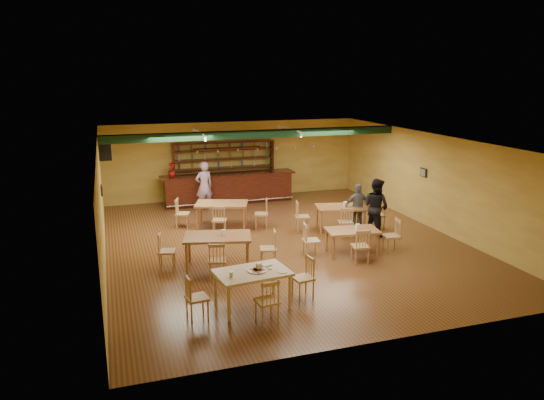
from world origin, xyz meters
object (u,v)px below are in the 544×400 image
object	(u,v)px
bar_counter	(228,188)
dining_table_b	(340,218)
dining_table_a	(222,215)
near_table	(252,289)
patron_bar	(204,186)
patron_right_a	(376,207)
dining_table_c	(218,251)
dining_table_d	(352,242)

from	to	relation	value
bar_counter	dining_table_b	xyz separation A→B (m)	(2.56, -4.50, -0.19)
dining_table_a	dining_table_b	bearing A→B (deg)	-2.67
bar_counter	near_table	world-z (taller)	bar_counter
near_table	dining_table_b	bearing A→B (deg)	40.26
patron_bar	patron_right_a	size ratio (longest dim) A/B	1.01
bar_counter	patron_bar	world-z (taller)	patron_bar
bar_counter	patron_bar	distance (m)	1.40
dining_table_b	patron_bar	xyz separation A→B (m)	(-3.64, 3.68, 0.51)
bar_counter	dining_table_b	bearing A→B (deg)	-60.36
dining_table_b	bar_counter	bearing A→B (deg)	132.37
dining_table_a	patron_right_a	bearing A→B (deg)	-8.05
dining_table_c	dining_table_d	size ratio (longest dim) A/B	1.20
dining_table_a	dining_table_c	world-z (taller)	dining_table_c
bar_counter	patron_bar	xyz separation A→B (m)	(-1.08, -0.83, 0.32)
near_table	dining_table_d	bearing A→B (deg)	26.90
dining_table_d	near_table	size ratio (longest dim) A/B	0.92
patron_right_a	dining_table_c	bearing A→B (deg)	81.58
dining_table_c	patron_bar	world-z (taller)	patron_bar
dining_table_d	patron_bar	distance (m)	6.58
dining_table_b	near_table	bearing A→B (deg)	-119.90
dining_table_a	patron_bar	world-z (taller)	patron_bar
bar_counter	dining_table_b	size ratio (longest dim) A/B	3.37
bar_counter	dining_table_d	world-z (taller)	bar_counter
near_table	patron_bar	world-z (taller)	patron_bar
dining_table_a	near_table	distance (m)	5.95
patron_bar	dining_table_a	bearing A→B (deg)	80.52
dining_table_b	near_table	world-z (taller)	near_table
dining_table_b	patron_bar	distance (m)	5.20
near_table	patron_bar	xyz separation A→B (m)	(0.53, 8.21, 0.48)
dining_table_c	patron_bar	size ratio (longest dim) A/B	0.94
dining_table_c	dining_table_d	bearing A→B (deg)	10.59
dining_table_d	patron_right_a	bearing A→B (deg)	50.86
near_table	patron_right_a	world-z (taller)	patron_right_a
dining_table_c	near_table	xyz separation A→B (m)	(0.19, -2.54, -0.01)
near_table	dining_table_a	bearing A→B (deg)	76.51
dining_table_c	patron_right_a	bearing A→B (deg)	26.44
dining_table_c	patron_right_a	xyz separation A→B (m)	(5.17, 1.19, 0.46)
bar_counter	near_table	distance (m)	9.18
dining_table_a	patron_bar	xyz separation A→B (m)	(-0.13, 2.30, 0.48)
near_table	bar_counter	bearing A→B (deg)	72.76
dining_table_a	dining_table_c	distance (m)	3.48
dining_table_c	near_table	distance (m)	2.55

